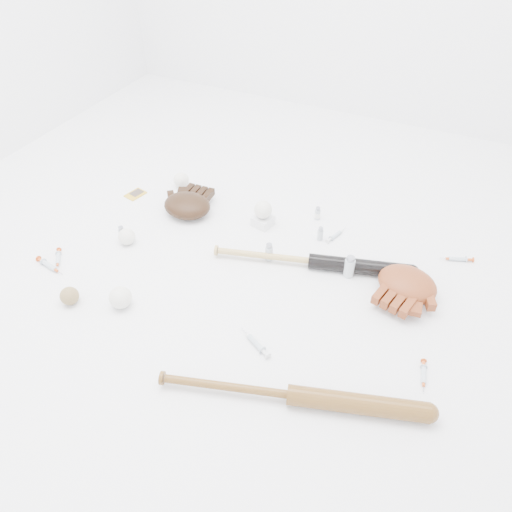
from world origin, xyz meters
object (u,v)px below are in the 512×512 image
at_px(bat_dark, 311,261).
at_px(bat_wood, 290,395).
at_px(glove_dark, 187,205).
at_px(pedestal, 263,221).

xyz_separation_m(bat_dark, bat_wood, (0.16, -0.58, 0.00)).
xyz_separation_m(bat_wood, glove_dark, (-0.76, 0.67, 0.01)).
bearing_deg(glove_dark, bat_dark, -12.04).
bearing_deg(bat_wood, pedestal, 103.42).
bearing_deg(pedestal, glove_dark, -168.57).
bearing_deg(glove_dark, pedestal, 8.15).
height_order(bat_wood, glove_dark, glove_dark).
relative_size(bat_dark, pedestal, 10.51).
bearing_deg(bat_dark, bat_wood, -90.79).
relative_size(bat_dark, bat_wood, 0.96).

